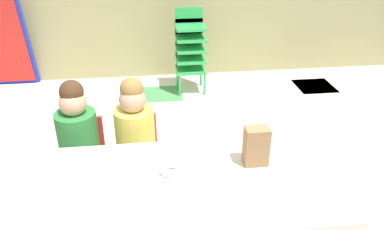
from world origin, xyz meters
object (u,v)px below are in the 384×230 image
at_px(paper_bag_brown, 256,146).
at_px(donut_powdered_on_plate, 170,170).
at_px(craft_table, 161,190).
at_px(seated_child_middle_seat, 135,130).
at_px(seated_child_near_camera, 78,134).
at_px(kid_chair_green_stack, 190,46).
at_px(paper_plate_near_edge, 170,173).

bearing_deg(paper_bag_brown, donut_powdered_on_plate, -174.98).
distance_m(craft_table, donut_powdered_on_plate, 0.12).
bearing_deg(paper_bag_brown, seated_child_middle_seat, 141.96).
height_order(paper_bag_brown, donut_powdered_on_plate, paper_bag_brown).
xyz_separation_m(craft_table, paper_bag_brown, (0.53, 0.11, 0.16)).
distance_m(seated_child_near_camera, seated_child_middle_seat, 0.37).
bearing_deg(craft_table, seated_child_middle_seat, 102.24).
bearing_deg(paper_bag_brown, craft_table, -167.75).
bearing_deg(craft_table, kid_chair_green_stack, 79.80).
bearing_deg(craft_table, seated_child_near_camera, 128.50).
relative_size(seated_child_middle_seat, kid_chair_green_stack, 1.00).
bearing_deg(seated_child_near_camera, kid_chair_green_stack, 63.03).
height_order(seated_child_middle_seat, kid_chair_green_stack, seated_child_middle_seat).
relative_size(craft_table, seated_child_near_camera, 1.99).
xyz_separation_m(paper_bag_brown, donut_powdered_on_plate, (-0.47, -0.04, -0.08)).
relative_size(kid_chair_green_stack, paper_bag_brown, 4.18).
height_order(seated_child_near_camera, donut_powdered_on_plate, seated_child_near_camera).
height_order(kid_chair_green_stack, donut_powdered_on_plate, kid_chair_green_stack).
bearing_deg(donut_powdered_on_plate, seated_child_near_camera, 134.99).
height_order(craft_table, paper_plate_near_edge, paper_plate_near_edge).
xyz_separation_m(seated_child_near_camera, paper_plate_near_edge, (0.56, -0.56, 0.05)).
bearing_deg(paper_plate_near_edge, seated_child_middle_seat, 109.08).
distance_m(craft_table, paper_plate_near_edge, 0.11).
bearing_deg(craft_table, paper_plate_near_edge, 52.28).
distance_m(kid_chair_green_stack, paper_plate_near_edge, 2.47).
bearing_deg(kid_chair_green_stack, craft_table, -100.20).
bearing_deg(kid_chair_green_stack, paper_bag_brown, -88.22).
bearing_deg(seated_child_middle_seat, kid_chair_green_stack, 72.58).
relative_size(seated_child_near_camera, paper_plate_near_edge, 5.10).
distance_m(paper_plate_near_edge, donut_powdered_on_plate, 0.02).
relative_size(craft_table, kid_chair_green_stack, 1.99).
bearing_deg(donut_powdered_on_plate, paper_plate_near_edge, 0.00).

